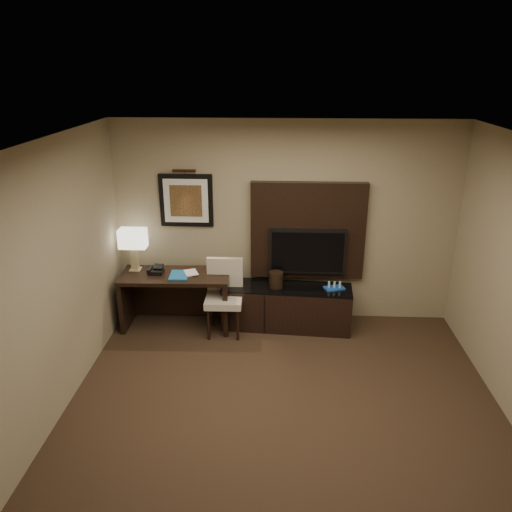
# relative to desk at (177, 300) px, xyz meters

# --- Properties ---
(floor) EXTENTS (4.50, 5.00, 0.01)m
(floor) POSITION_rel_desk_xyz_m (1.42, -2.10, -0.38)
(floor) COLOR #302015
(floor) RESTS_ON ground
(ceiling) EXTENTS (4.50, 5.00, 0.01)m
(ceiling) POSITION_rel_desk_xyz_m (1.42, -2.10, 2.32)
(ceiling) COLOR silver
(ceiling) RESTS_ON wall_back
(wall_back) EXTENTS (4.50, 0.01, 2.70)m
(wall_back) POSITION_rel_desk_xyz_m (1.42, 0.40, 0.97)
(wall_back) COLOR gray
(wall_back) RESTS_ON floor
(wall_left) EXTENTS (0.01, 5.00, 2.70)m
(wall_left) POSITION_rel_desk_xyz_m (-0.83, -2.10, 0.97)
(wall_left) COLOR gray
(wall_left) RESTS_ON floor
(desk) EXTENTS (1.43, 0.64, 0.76)m
(desk) POSITION_rel_desk_xyz_m (0.00, 0.00, 0.00)
(desk) COLOR black
(desk) RESTS_ON floor
(credenza) EXTENTS (1.73, 0.59, 0.59)m
(credenza) POSITION_rel_desk_xyz_m (1.46, 0.05, -0.09)
(credenza) COLOR black
(credenza) RESTS_ON floor
(tv_wall_panel) EXTENTS (1.50, 0.12, 1.30)m
(tv_wall_panel) POSITION_rel_desk_xyz_m (1.72, 0.34, 0.89)
(tv_wall_panel) COLOR black
(tv_wall_panel) RESTS_ON wall_back
(tv) EXTENTS (1.00, 0.08, 0.60)m
(tv) POSITION_rel_desk_xyz_m (1.72, 0.24, 0.64)
(tv) COLOR black
(tv) RESTS_ON tv_wall_panel
(artwork) EXTENTS (0.70, 0.04, 0.70)m
(artwork) POSITION_rel_desk_xyz_m (0.12, 0.38, 1.27)
(artwork) COLOR black
(artwork) RESTS_ON wall_back
(picture_light) EXTENTS (0.04, 0.04, 0.30)m
(picture_light) POSITION_rel_desk_xyz_m (0.12, 0.34, 1.67)
(picture_light) COLOR #3E2014
(picture_light) RESTS_ON wall_back
(desk_chair) EXTENTS (0.48, 0.55, 0.98)m
(desk_chair) POSITION_rel_desk_xyz_m (0.65, -0.16, 0.11)
(desk_chair) COLOR beige
(desk_chair) RESTS_ON floor
(table_lamp) EXTENTS (0.40, 0.28, 0.60)m
(table_lamp) POSITION_rel_desk_xyz_m (-0.55, 0.12, 0.68)
(table_lamp) COLOR tan
(table_lamp) RESTS_ON desk
(desk_phone) EXTENTS (0.20, 0.18, 0.09)m
(desk_phone) POSITION_rel_desk_xyz_m (-0.26, 0.02, 0.43)
(desk_phone) COLOR black
(desk_phone) RESTS_ON desk
(blue_folder) EXTENTS (0.26, 0.33, 0.02)m
(blue_folder) POSITION_rel_desk_xyz_m (0.07, -0.06, 0.39)
(blue_folder) COLOR #175A99
(blue_folder) RESTS_ON desk
(book) EXTENTS (0.16, 0.08, 0.22)m
(book) POSITION_rel_desk_xyz_m (0.13, -0.00, 0.49)
(book) COLOR #BAB292
(book) RESTS_ON desk
(ice_bucket) EXTENTS (0.22, 0.22, 0.21)m
(ice_bucket) POSITION_rel_desk_xyz_m (1.32, 0.05, 0.31)
(ice_bucket) COLOR black
(ice_bucket) RESTS_ON credenza
(minibar_tray) EXTENTS (0.29, 0.23, 0.09)m
(minibar_tray) POSITION_rel_desk_xyz_m (2.08, 0.02, 0.25)
(minibar_tray) COLOR #1B50B1
(minibar_tray) RESTS_ON credenza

